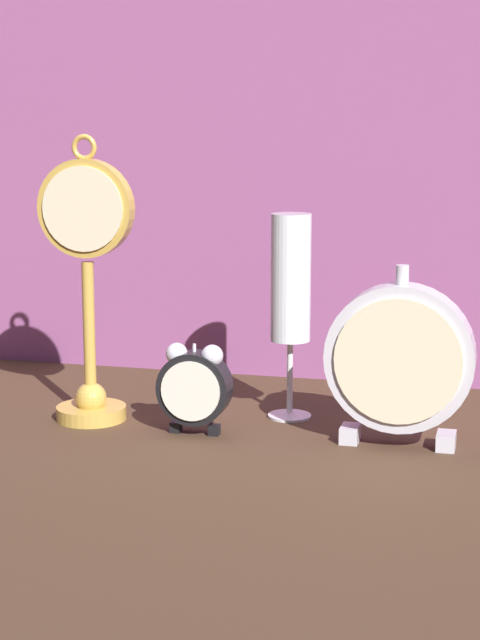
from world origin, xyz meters
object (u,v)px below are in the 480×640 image
object	(u,v)px
mantel_clock_silver	(400,359)
alarm_clock_twin_bell	(194,385)
champagne_flute	(291,290)
pocket_watch_on_stand	(88,287)

from	to	relation	value
mantel_clock_silver	alarm_clock_twin_bell	bearing A→B (deg)	-176.74
alarm_clock_twin_bell	champagne_flute	size ratio (longest dim) A/B	0.43
mantel_clock_silver	champagne_flute	xyz separation A→B (m)	(-0.14, 0.08, 0.06)
pocket_watch_on_stand	champagne_flute	distance (m)	0.23
alarm_clock_twin_bell	mantel_clock_silver	distance (m)	0.23
alarm_clock_twin_bell	mantel_clock_silver	bearing A→B (deg)	3.26
mantel_clock_silver	champagne_flute	world-z (taller)	champagne_flute
pocket_watch_on_stand	champagne_flute	size ratio (longest dim) A/B	1.37
mantel_clock_silver	champagne_flute	distance (m)	0.17
pocket_watch_on_stand	alarm_clock_twin_bell	world-z (taller)	pocket_watch_on_stand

